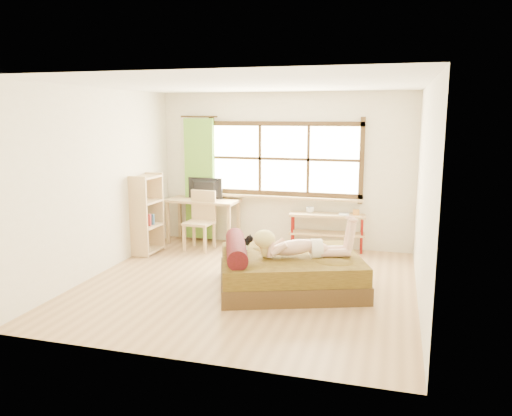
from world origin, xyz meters
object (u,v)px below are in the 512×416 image
(woman, at_px, (301,236))
(chair, at_px, (201,217))
(kitten, at_px, (241,241))
(pipe_shelf, at_px, (328,224))
(desk, at_px, (203,205))
(bookshelf, at_px, (147,214))
(bed, at_px, (287,270))

(woman, xyz_separation_m, chair, (-2.07, 1.62, -0.18))
(kitten, height_order, pipe_shelf, pipe_shelf)
(desk, distance_m, pipe_shelf, 2.26)
(kitten, bearing_deg, bookshelf, 134.35)
(kitten, distance_m, desk, 2.25)
(bed, height_order, desk, desk)
(bed, xyz_separation_m, kitten, (-0.68, 0.12, 0.32))
(bed, bearing_deg, pipe_shelf, 62.86)
(chair, distance_m, bookshelf, 0.93)
(pipe_shelf, xyz_separation_m, bookshelf, (-2.90, -1.00, 0.21))
(bookshelf, bearing_deg, pipe_shelf, 21.37)
(woman, height_order, chair, woman)
(bed, distance_m, chair, 2.48)
(woman, height_order, pipe_shelf, woman)
(chair, height_order, pipe_shelf, chair)
(desk, distance_m, bookshelf, 1.10)
(bed, xyz_separation_m, chair, (-1.87, 1.59, 0.31))
(bed, distance_m, bookshelf, 2.87)
(desk, xyz_separation_m, chair, (0.10, -0.36, -0.14))
(chair, relative_size, pipe_shelf, 0.78)
(chair, height_order, bookshelf, bookshelf)
(woman, relative_size, desk, 0.98)
(bookshelf, bearing_deg, kitten, -23.61)
(woman, relative_size, kitten, 4.67)
(kitten, height_order, desk, desk)
(kitten, xyz_separation_m, bookshelf, (-1.96, 0.95, 0.10))
(pipe_shelf, bearing_deg, woman, -97.65)
(desk, relative_size, bookshelf, 0.99)
(kitten, distance_m, chair, 1.90)
(bed, xyz_separation_m, woman, (0.19, -0.03, 0.49))
(bookshelf, bearing_deg, chair, 36.96)
(bed, height_order, bookshelf, bookshelf)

